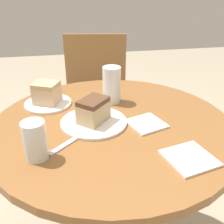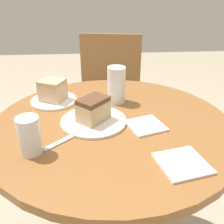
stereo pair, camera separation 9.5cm
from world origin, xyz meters
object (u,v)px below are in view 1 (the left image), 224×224
(cake_slice_far, at_px, (47,93))
(chair, at_px, (96,103))
(plate_far, at_px, (48,103))
(cake_slice_near, at_px, (94,111))
(glass_water, at_px, (35,142))
(glass_lemonade, at_px, (112,86))
(plate_near, at_px, (94,123))

(cake_slice_far, bearing_deg, chair, 66.14)
(plate_far, height_order, cake_slice_near, cake_slice_near)
(cake_slice_near, height_order, cake_slice_far, same)
(cake_slice_near, bearing_deg, cake_slice_far, 130.60)
(glass_water, bearing_deg, chair, 73.40)
(cake_slice_near, distance_m, glass_lemonade, 0.20)
(plate_near, xyz_separation_m, plate_far, (-0.17, 0.20, 0.00))
(plate_far, bearing_deg, cake_slice_far, 180.00)
(cake_slice_near, bearing_deg, chair, 82.75)
(plate_near, distance_m, plate_far, 0.26)
(plate_far, distance_m, cake_slice_near, 0.27)
(plate_near, xyz_separation_m, glass_water, (-0.19, -0.17, 0.05))
(plate_far, relative_size, glass_lemonade, 1.26)
(plate_near, distance_m, cake_slice_far, 0.27)
(chair, height_order, cake_slice_near, chair)
(chair, relative_size, plate_near, 3.80)
(cake_slice_far, xyz_separation_m, glass_lemonade, (0.27, -0.02, 0.02))
(chair, height_order, plate_far, chair)
(cake_slice_near, distance_m, glass_water, 0.26)
(chair, distance_m, glass_water, 1.09)
(cake_slice_far, distance_m, glass_water, 0.37)
(plate_far, bearing_deg, glass_lemonade, -4.47)
(plate_near, xyz_separation_m, cake_slice_near, (0.00, 0.00, 0.05))
(glass_lemonade, bearing_deg, plate_near, -119.11)
(chair, relative_size, cake_slice_far, 7.42)
(glass_lemonade, bearing_deg, plate_far, 175.53)
(chair, bearing_deg, plate_near, -87.25)
(glass_water, bearing_deg, cake_slice_far, 86.81)
(chair, xyz_separation_m, cake_slice_near, (-0.10, -0.82, 0.36))
(chair, distance_m, plate_near, 0.88)
(plate_near, height_order, glass_lemonade, glass_lemonade)
(plate_near, relative_size, cake_slice_near, 1.81)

